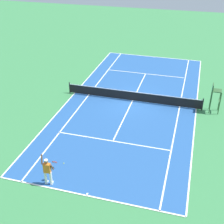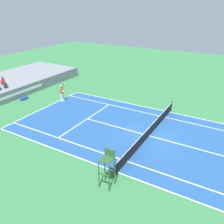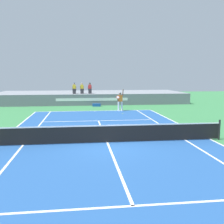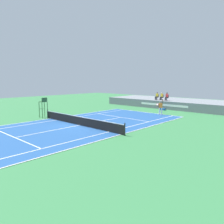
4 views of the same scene
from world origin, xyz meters
name	(u,v)px [view 1 (image 1 of 4)]	position (x,y,z in m)	size (l,w,h in m)	color
ground_plane	(132,101)	(0.00, 0.00, 0.00)	(80.00, 80.00, 0.00)	#387F47
court	(132,101)	(0.00, 0.00, 0.01)	(11.08, 23.88, 0.03)	#235193
net	(133,96)	(0.00, 0.00, 0.52)	(11.98, 0.10, 1.07)	black
tennis_player	(48,171)	(2.43, 11.58, 0.99)	(0.76, 0.67, 2.08)	white
tennis_ball	(64,163)	(2.36, 9.64, 0.03)	(0.07, 0.07, 0.07)	#D1E533
umpire_chair	(215,95)	(-6.80, 0.00, 1.56)	(0.77, 0.77, 2.44)	#2D562D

